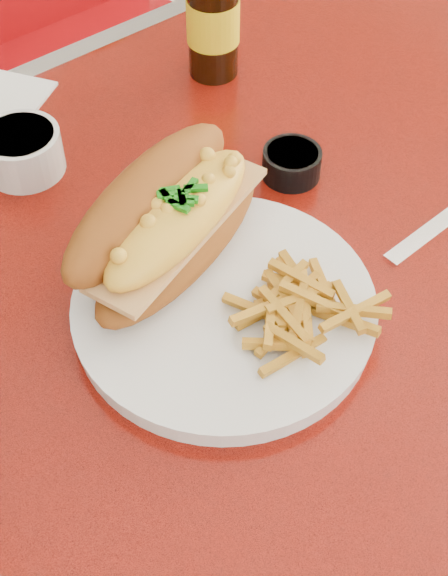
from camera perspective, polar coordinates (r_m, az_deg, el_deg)
ground at (r=1.45m, az=-1.09°, el=-19.61°), size 8.00×8.00×0.00m
diner_table at (r=0.91m, az=-1.65°, el=-5.92°), size 1.23×0.83×0.77m
dinner_plate at (r=0.74m, az=0.00°, el=-1.44°), size 0.33×0.33×0.02m
mac_hoagie at (r=0.74m, az=-4.01°, el=4.89°), size 0.26×0.19×0.11m
fries_pile at (r=0.71m, az=5.27°, el=-1.73°), size 0.12×0.11×0.03m
fork at (r=0.74m, az=-4.48°, el=-0.12°), size 0.03×0.15×0.00m
gravy_ramekin at (r=0.90m, az=-14.15°, el=9.47°), size 0.09×0.09×0.05m
sauce_cup_right at (r=0.87m, az=4.84°, el=8.90°), size 0.08×0.08×0.03m
beer_bottle at (r=0.98m, az=-0.80°, el=19.64°), size 0.08×0.08×0.25m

